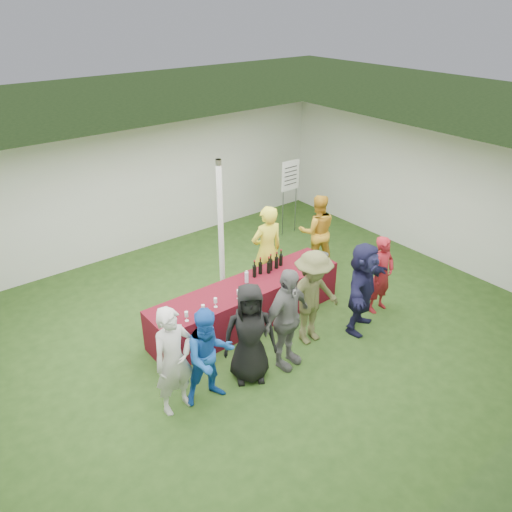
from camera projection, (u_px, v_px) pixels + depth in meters
ground at (239, 335)px, 8.52m from camera, size 60.00×60.00×0.00m
tent at (221, 232)px, 8.99m from camera, size 10.00×10.00×10.00m
serving_table at (247, 304)px, 8.69m from camera, size 3.60×0.80×0.75m
wine_bottles at (269, 265)px, 8.89m from camera, size 0.70×0.15×0.32m
wine_glasses at (212, 304)px, 7.81m from camera, size 1.05×0.10×0.16m
water_bottle at (247, 277)px, 8.55m from camera, size 0.07×0.07×0.23m
bar_towel at (313, 256)px, 9.41m from camera, size 0.25×0.18×0.03m
dump_bucket at (322, 258)px, 9.18m from camera, size 0.22×0.22×0.18m
wine_list_sign at (290, 181)px, 11.51m from camera, size 0.50×0.03×1.80m
staff_pourer at (267, 251)px, 9.33m from camera, size 0.70×0.50×1.79m
staff_back at (317, 231)px, 10.31m from camera, size 0.98×0.93×1.59m
customer_0 at (174, 361)px, 6.66m from camera, size 0.63×0.44×1.64m
customer_1 at (209, 356)px, 6.86m from camera, size 0.83×0.70×1.50m
customer_2 at (250, 334)px, 7.22m from camera, size 0.94×0.83×1.61m
customer_3 at (287, 319)px, 7.47m from camera, size 1.05×0.58×1.69m
customer_4 at (312, 298)px, 8.01m from camera, size 1.10×0.66×1.66m
customer_5 at (362, 288)px, 8.32m from camera, size 1.57×1.06×1.63m
customer_6 at (382, 275)px, 8.87m from camera, size 0.55×0.38×1.46m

